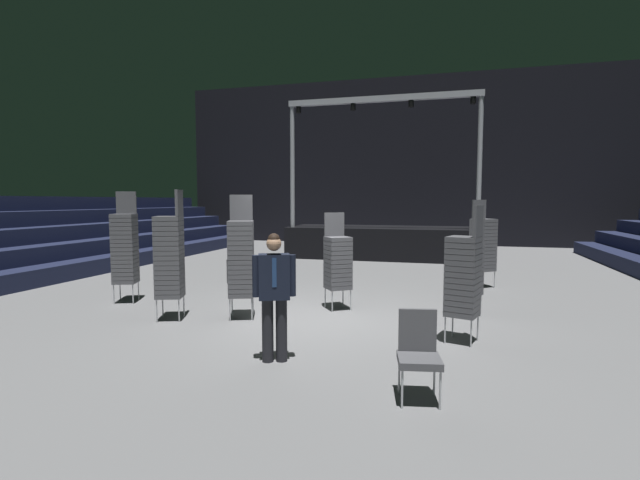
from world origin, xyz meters
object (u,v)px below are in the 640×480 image
Objects in this scene: chair_stack_mid_right at (484,244)px; chair_stack_rear_right at (170,255)px; chair_stack_front_right at (467,268)px; man_with_tie at (274,290)px; chair_stack_rear_left at (463,274)px; stage_riser at (384,240)px; chair_stack_mid_left at (241,257)px; chair_stack_mid_centre at (125,247)px; chair_stack_front_left at (338,261)px; loose_chair_near_man at (419,350)px; equipment_road_case at (245,272)px.

chair_stack_mid_right is 7.35m from chair_stack_rear_right.
man_with_tie is at bearing 178.13° from chair_stack_front_right.
chair_stack_mid_right is at bearing 27.50° from chair_stack_front_right.
chair_stack_rear_left is 4.96m from chair_stack_rear_right.
chair_stack_rear_right is at bearing -103.66° from stage_riser.
chair_stack_mid_left is (-1.38, 1.95, 0.15)m from man_with_tie.
stage_riser is 9.94m from chair_stack_mid_centre.
chair_stack_rear_right is at bearing -4.72° from chair_stack_front_left.
chair_stack_rear_left is (2.29, -1.58, 0.08)m from chair_stack_front_left.
man_with_tie is 2.99m from chair_stack_rear_right.
man_with_tie is 7.01m from chair_stack_mid_right.
chair_stack_front_left is (0.11, 3.11, -0.01)m from man_with_tie.
man_with_tie is at bearing -89.38° from stage_riser.
chair_stack_mid_right is 7.11m from loose_chair_near_man.
chair_stack_front_right is 0.78× the size of chair_stack_mid_centre.
chair_stack_rear_left is 6.42m from equipment_road_case.
loose_chair_near_man is at bearing -51.37° from equipment_road_case.
chair_stack_front_right is at bearing 146.35° from chair_stack_front_left.
chair_stack_mid_right is (3.13, -5.23, 0.40)m from stage_riser.
chair_stack_rear_left is 2.31m from loose_chair_near_man.
chair_stack_front_left reaches higher than equipment_road_case.
loose_chair_near_man is (-0.51, -2.20, -0.49)m from chair_stack_rear_left.
man_with_tie is 5.96m from equipment_road_case.
chair_stack_mid_right is at bearing -68.51° from chair_stack_rear_right.
chair_stack_mid_left is 1.25m from chair_stack_rear_right.
chair_stack_mid_left is at bearing 147.97° from chair_stack_mid_centre.
stage_riser is 11.56m from man_with_tie.
chair_stack_front_left is 0.82× the size of chair_stack_mid_centre.
chair_stack_mid_left is at bearing -97.46° from stage_riser.
stage_riser reaches higher than man_with_tie.
loose_chair_near_man is (-1.12, -7.00, -0.53)m from chair_stack_mid_right.
man_with_tie is 0.83× the size of chair_stack_rear_left.
chair_stack_front_right is 3.19m from chair_stack_mid_right.
chair_stack_mid_right reaches higher than loose_chair_near_man.
chair_stack_mid_centre is at bearing -114.79° from stage_riser.
chair_stack_rear_right is at bearing 129.15° from chair_stack_mid_centre.
chair_stack_mid_centre reaches higher than chair_stack_mid_left.
stage_riser reaches higher than chair_stack_rear_right.
equipment_road_case is (-2.92, 2.10, -0.65)m from chair_stack_front_left.
equipment_road_case is at bearing -139.46° from chair_stack_mid_centre.
chair_stack_mid_centre is (-4.29, 2.55, 0.20)m from man_with_tie.
chair_stack_front_left is 1.99× the size of loose_chair_near_man.
chair_stack_mid_left is 4.23m from loose_chair_near_man.
loose_chair_near_man is at bearing 138.10° from man_with_tie.
man_with_tie is 0.90× the size of chair_stack_front_left.
loose_chair_near_man reaches higher than equipment_road_case.
man_with_tie is 1.88× the size of equipment_road_case.
chair_stack_rear_right is (-5.57, -4.80, 0.08)m from chair_stack_mid_right.
chair_stack_front_right is 3.92m from loose_chair_near_man.
equipment_road_case is (-2.68, -6.35, -0.37)m from stage_riser.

